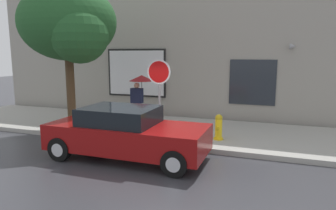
% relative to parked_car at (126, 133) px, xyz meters
% --- Properties ---
extents(ground_plane, '(60.00, 60.00, 0.00)m').
position_rel_parked_car_xyz_m(ground_plane, '(0.45, 0.09, -0.69)').
color(ground_plane, '#333338').
extents(sidewalk, '(20.00, 4.00, 0.15)m').
position_rel_parked_car_xyz_m(sidewalk, '(0.45, 3.09, -0.62)').
color(sidewalk, '#A3A099').
rests_on(sidewalk, ground).
extents(building_facade, '(20.00, 0.67, 7.00)m').
position_rel_parked_car_xyz_m(building_facade, '(0.43, 5.59, 2.79)').
color(building_facade, '#9E998E').
rests_on(building_facade, ground).
extents(parked_car, '(4.30, 1.83, 1.40)m').
position_rel_parked_car_xyz_m(parked_car, '(0.00, 0.00, 0.00)').
color(parked_car, maroon).
rests_on(parked_car, ground).
extents(fire_hydrant, '(0.30, 0.44, 0.80)m').
position_rel_parked_car_xyz_m(fire_hydrant, '(2.12, 2.14, -0.15)').
color(fire_hydrant, yellow).
rests_on(fire_hydrant, sidewalk).
extents(pedestrian_with_umbrella, '(0.96, 0.96, 1.87)m').
position_rel_parked_car_xyz_m(pedestrian_with_umbrella, '(-1.16, 3.41, 0.94)').
color(pedestrian_with_umbrella, black).
rests_on(pedestrian_with_umbrella, sidewalk).
extents(street_tree, '(3.46, 2.94, 5.03)m').
position_rel_parked_car_xyz_m(street_tree, '(-2.94, 1.70, 3.08)').
color(street_tree, '#4C3823').
rests_on(street_tree, sidewalk).
extents(stop_sign, '(0.76, 0.10, 2.50)m').
position_rel_parked_car_xyz_m(stop_sign, '(0.33, 1.61, 1.22)').
color(stop_sign, gray).
rests_on(stop_sign, sidewalk).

